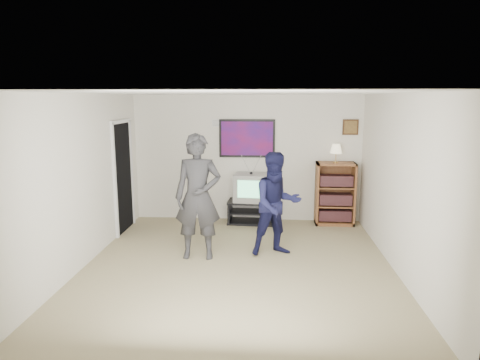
# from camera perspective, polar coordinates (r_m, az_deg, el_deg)

# --- Properties ---
(room_shell) EXTENTS (4.51, 5.00, 2.51)m
(room_shell) POSITION_cam_1_polar(r_m,az_deg,el_deg) (6.40, -0.05, 0.23)
(room_shell) COLOR #807251
(room_shell) RESTS_ON ground
(media_stand) EXTENTS (0.92, 0.54, 0.45)m
(media_stand) POSITION_cam_1_polar(r_m,az_deg,el_deg) (8.46, 1.49, -4.25)
(media_stand) COLOR black
(media_stand) RESTS_ON room_shell
(crt_television) EXTENTS (0.68, 0.59, 0.54)m
(crt_television) POSITION_cam_1_polar(r_m,az_deg,el_deg) (8.34, 1.49, -0.99)
(crt_television) COLOR gray
(crt_television) RESTS_ON media_stand
(bookshelf) EXTENTS (0.74, 0.42, 1.22)m
(bookshelf) POSITION_cam_1_polar(r_m,az_deg,el_deg) (8.51, 12.54, -1.77)
(bookshelf) COLOR brown
(bookshelf) RESTS_ON room_shell
(table_lamp) EXTENTS (0.22, 0.22, 0.36)m
(table_lamp) POSITION_cam_1_polar(r_m,az_deg,el_deg) (8.36, 12.67, 3.47)
(table_lamp) COLOR #FFF0C1
(table_lamp) RESTS_ON bookshelf
(person_tall) EXTENTS (0.72, 0.50, 1.92)m
(person_tall) POSITION_cam_1_polar(r_m,az_deg,el_deg) (6.51, -5.61, -2.24)
(person_tall) COLOR #2D2D2F
(person_tall) RESTS_ON room_shell
(person_short) EXTENTS (0.95, 0.84, 1.63)m
(person_short) POSITION_cam_1_polar(r_m,az_deg,el_deg) (6.66, 4.90, -3.23)
(person_short) COLOR #141538
(person_short) RESTS_ON room_shell
(controller_left) EXTENTS (0.05, 0.13, 0.04)m
(controller_left) POSITION_cam_1_polar(r_m,az_deg,el_deg) (6.65, -5.63, 0.41)
(controller_left) COLOR white
(controller_left) RESTS_ON person_tall
(controller_right) EXTENTS (0.07, 0.13, 0.04)m
(controller_right) POSITION_cam_1_polar(r_m,az_deg,el_deg) (6.87, 5.14, -0.46)
(controller_right) COLOR white
(controller_right) RESTS_ON person_short
(poster) EXTENTS (1.10, 0.03, 0.75)m
(poster) POSITION_cam_1_polar(r_m,az_deg,el_deg) (8.45, 0.94, 5.56)
(poster) COLOR black
(poster) RESTS_ON room_shell
(air_vent) EXTENTS (0.28, 0.02, 0.14)m
(air_vent) POSITION_cam_1_polar(r_m,az_deg,el_deg) (8.48, -2.80, 7.60)
(air_vent) COLOR white
(air_vent) RESTS_ON room_shell
(small_picture) EXTENTS (0.30, 0.03, 0.30)m
(small_picture) POSITION_cam_1_polar(r_m,az_deg,el_deg) (8.57, 14.52, 6.84)
(small_picture) COLOR #432B15
(small_picture) RESTS_ON room_shell
(doorway) EXTENTS (0.03, 0.85, 2.00)m
(doorway) POSITION_cam_1_polar(r_m,az_deg,el_deg) (8.11, -15.37, 0.32)
(doorway) COLOR black
(doorway) RESTS_ON room_shell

